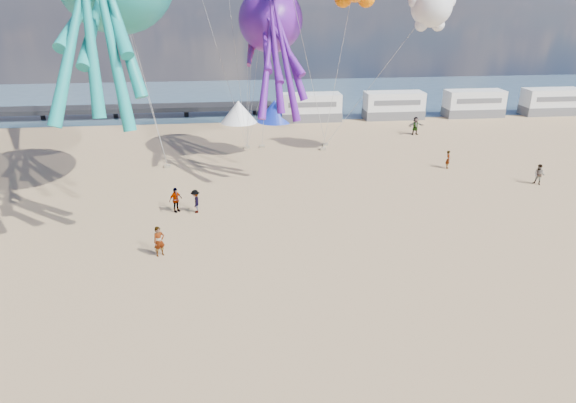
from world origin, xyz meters
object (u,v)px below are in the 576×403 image
(beachgoer_2, at_px, (196,201))
(sandbag_d, at_px, (325,145))
(beachgoer_3, at_px, (176,200))
(motorhome_2, at_px, (474,103))
(beachgoer_4, at_px, (416,126))
(windsock_right, at_px, (252,46))
(motorhome_1, at_px, (394,105))
(sandbag_e, at_px, (247,147))
(beachgoer_5, at_px, (448,159))
(motorhome_0, at_px, (311,107))
(kite_octopus_purple, at_px, (270,20))
(beachgoer_1, at_px, (539,175))
(kite_panda, at_px, (432,6))
(sandbag_b, at_px, (262,146))
(sandbag_a, at_px, (168,166))
(sandbag_c, at_px, (323,149))
(tent_blue, at_px, (275,111))
(tent_white, at_px, (239,112))
(motorhome_3, at_px, (551,102))
(standing_person, at_px, (159,241))

(beachgoer_2, height_order, sandbag_d, beachgoer_2)
(beachgoer_3, height_order, sandbag_d, beachgoer_3)
(motorhome_2, relative_size, beachgoer_4, 3.65)
(windsock_right, bearing_deg, motorhome_1, 48.80)
(sandbag_e, bearing_deg, beachgoer_5, -25.72)
(motorhome_0, distance_m, kite_octopus_purple, 17.96)
(motorhome_1, xyz_separation_m, beachgoer_1, (4.06, -22.62, -0.72))
(beachgoer_1, relative_size, kite_panda, 0.29)
(motorhome_1, bearing_deg, sandbag_b, -146.45)
(sandbag_a, distance_m, sandbag_c, 14.00)
(beachgoer_5, distance_m, sandbag_b, 16.53)
(motorhome_2, height_order, beachgoer_3, motorhome_2)
(motorhome_1, relative_size, sandbag_d, 13.20)
(tent_blue, distance_m, windsock_right, 16.21)
(tent_blue, distance_m, beachgoer_1, 28.64)
(tent_white, distance_m, windsock_right, 15.95)
(beachgoer_2, bearing_deg, motorhome_1, 139.19)
(motorhome_1, xyz_separation_m, beachgoer_4, (-0.00, -7.40, -0.60))
(motorhome_2, distance_m, tent_white, 27.00)
(tent_blue, height_order, kite_panda, kite_panda)
(beachgoer_1, relative_size, beachgoer_3, 0.95)
(motorhome_3, distance_m, beachgoer_2, 47.11)
(sandbag_e, relative_size, kite_panda, 0.09)
(beachgoer_1, bearing_deg, beachgoer_5, -170.45)
(sandbag_c, bearing_deg, windsock_right, -162.79)
(motorhome_1, height_order, motorhome_2, same)
(beachgoer_1, xyz_separation_m, sandbag_d, (-13.76, 12.19, -0.67))
(sandbag_c, bearing_deg, beachgoer_3, -132.60)
(tent_white, xyz_separation_m, beachgoer_1, (21.56, -22.62, -0.42))
(beachgoer_5, bearing_deg, motorhome_1, 14.85)
(beachgoer_1, relative_size, beachgoer_4, 0.86)
(motorhome_0, xyz_separation_m, sandbag_b, (-6.14, -10.37, -1.39))
(motorhome_3, bearing_deg, kite_panda, -144.49)
(motorhome_2, bearing_deg, motorhome_0, 180.00)
(beachgoer_2, bearing_deg, kite_octopus_purple, 151.02)
(standing_person, distance_m, beachgoer_2, 5.99)
(motorhome_3, bearing_deg, sandbag_b, -163.33)
(beachgoer_2, distance_m, sandbag_d, 18.43)
(motorhome_3, height_order, kite_panda, kite_panda)
(motorhome_0, height_order, sandbag_d, motorhome_0)
(motorhome_2, relative_size, sandbag_d, 13.20)
(motorhome_0, bearing_deg, windsock_right, -117.10)
(beachgoer_3, height_order, windsock_right, windsock_right)
(sandbag_d, relative_size, windsock_right, 0.10)
(kite_panda, bearing_deg, tent_blue, 107.72)
(tent_blue, relative_size, beachgoer_4, 2.21)
(standing_person, height_order, sandbag_a, standing_person)
(motorhome_2, distance_m, beachgoer_2, 39.39)
(sandbag_b, height_order, sandbag_d, same)
(motorhome_3, relative_size, sandbag_c, 13.20)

